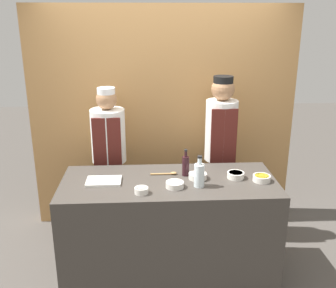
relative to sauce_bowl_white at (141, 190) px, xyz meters
The scene contains 14 objects.
ground_plane 1.02m from the sauce_bowl_white, 45.06° to the left, with size 14.00×14.00×0.00m, color #4C4742.
cabinet_wall 1.40m from the sauce_bowl_white, 80.20° to the left, with size 2.86×0.18×2.40m.
counter 0.60m from the sauce_bowl_white, 45.06° to the left, with size 1.85×0.78×0.94m.
sauce_bowl_white is the anchor object (origin of this frame).
sauce_bowl_yellow 1.04m from the sauce_bowl_white, 10.10° to the left, with size 0.15×0.15×0.05m.
sauce_bowl_green 0.86m from the sauce_bowl_white, 17.65° to the left, with size 0.15×0.15×0.05m.
sauce_bowl_orange 0.55m from the sauce_bowl_white, 28.61° to the left, with size 0.16×0.16×0.05m.
sauce_bowl_brown 0.29m from the sauce_bowl_white, 19.59° to the left, with size 0.15×0.15×0.05m.
cutting_board 0.40m from the sauce_bowl_white, 144.28° to the left, with size 0.29×0.20×0.02m.
bottle_clear 0.49m from the sauce_bowl_white, 12.74° to the left, with size 0.09×0.09×0.27m.
bottle_wine 0.52m from the sauce_bowl_white, 41.71° to the left, with size 0.06×0.06×0.24m.
wooden_spoon 0.43m from the sauce_bowl_white, 58.68° to the left, with size 0.24×0.04×0.02m.
chef_left 0.98m from the sauce_bowl_white, 109.96° to the left, with size 0.34×0.34×1.62m.
chef_right 1.22m from the sauce_bowl_white, 48.91° to the left, with size 0.32×0.32×1.72m.
Camera 1 is at (-0.18, -3.09, 2.31)m, focal length 42.00 mm.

